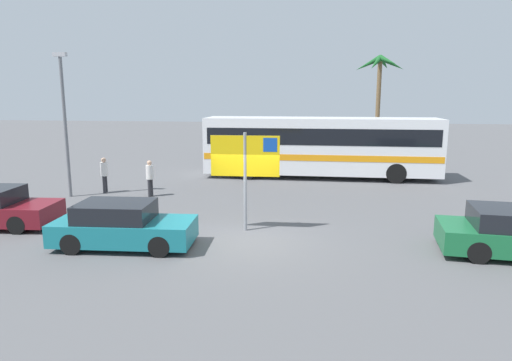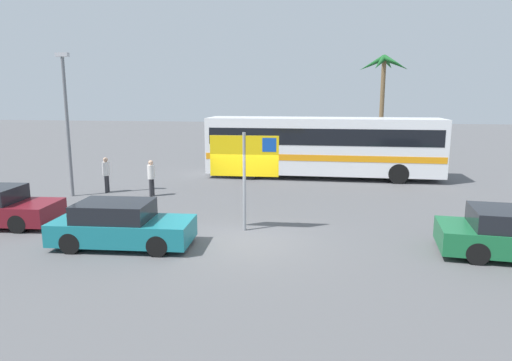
{
  "view_description": "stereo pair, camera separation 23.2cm",
  "coord_description": "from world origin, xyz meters",
  "px_view_note": "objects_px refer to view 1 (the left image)",
  "views": [
    {
      "loc": [
        2.16,
        -13.06,
        4.36
      ],
      "look_at": [
        -0.04,
        2.92,
        1.3
      ],
      "focal_mm": 31.73,
      "sensor_mm": 36.0,
      "label": 1
    },
    {
      "loc": [
        2.39,
        -13.02,
        4.36
      ],
      "look_at": [
        -0.04,
        2.92,
        1.3
      ],
      "focal_mm": 31.73,
      "sensor_mm": 36.0,
      "label": 2
    }
  ],
  "objects_px": {
    "bus_front_coach": "(320,144)",
    "pedestrian_by_bus": "(104,172)",
    "ferry_sign": "(247,160)",
    "car_teal": "(122,226)",
    "pedestrian_near_sign": "(150,175)"
  },
  "relations": [
    {
      "from": "ferry_sign",
      "to": "pedestrian_by_bus",
      "type": "relative_size",
      "value": 1.99
    },
    {
      "from": "ferry_sign",
      "to": "pedestrian_near_sign",
      "type": "relative_size",
      "value": 2.02
    },
    {
      "from": "car_teal",
      "to": "bus_front_coach",
      "type": "bearing_deg",
      "value": 61.67
    },
    {
      "from": "car_teal",
      "to": "pedestrian_near_sign",
      "type": "distance_m",
      "value": 6.72
    },
    {
      "from": "bus_front_coach",
      "to": "ferry_sign",
      "type": "xyz_separation_m",
      "value": [
        -2.37,
        -10.1,
        0.54
      ]
    },
    {
      "from": "bus_front_coach",
      "to": "ferry_sign",
      "type": "relative_size",
      "value": 3.81
    },
    {
      "from": "ferry_sign",
      "to": "car_teal",
      "type": "relative_size",
      "value": 0.78
    },
    {
      "from": "car_teal",
      "to": "ferry_sign",
      "type": "bearing_deg",
      "value": 28.88
    },
    {
      "from": "bus_front_coach",
      "to": "pedestrian_near_sign",
      "type": "xyz_separation_m",
      "value": [
        -7.32,
        -5.69,
        -0.86
      ]
    },
    {
      "from": "bus_front_coach",
      "to": "pedestrian_by_bus",
      "type": "distance_m",
      "value": 10.99
    },
    {
      "from": "car_teal",
      "to": "pedestrian_by_bus",
      "type": "relative_size",
      "value": 2.55
    },
    {
      "from": "pedestrian_by_bus",
      "to": "bus_front_coach",
      "type": "bearing_deg",
      "value": 26.3
    },
    {
      "from": "car_teal",
      "to": "pedestrian_by_bus",
      "type": "height_order",
      "value": "pedestrian_by_bus"
    },
    {
      "from": "bus_front_coach",
      "to": "ferry_sign",
      "type": "distance_m",
      "value": 10.39
    },
    {
      "from": "car_teal",
      "to": "pedestrian_by_bus",
      "type": "bearing_deg",
      "value": 116.18
    }
  ]
}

